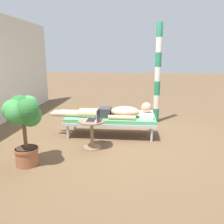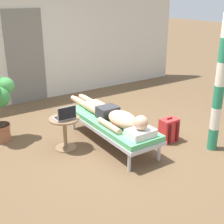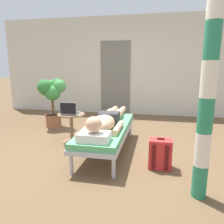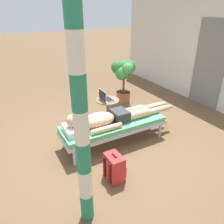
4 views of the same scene
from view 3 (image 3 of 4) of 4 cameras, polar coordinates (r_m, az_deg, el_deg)
The scene contains 10 objects.
ground_plane at distance 3.52m, azimuth -1.85°, elevation -10.50°, with size 40.00×40.00×0.00m, color brown.
house_wall_back at distance 6.21m, azimuth 4.85°, elevation 11.98°, with size 7.60×0.20×2.70m, color beige.
house_door_panel at distance 6.17m, azimuth 0.90°, elevation 8.95°, with size 0.84×0.03×2.04m, color slate.
lounge_chair at distance 3.47m, azimuth -1.29°, elevation -4.79°, with size 0.65×1.91×0.42m.
person_reclining at distance 3.37m, azimuth -1.55°, elevation -2.32°, with size 0.53×2.17×0.32m.
side_table at distance 3.93m, azimuth -10.71°, elevation -2.86°, with size 0.48×0.48×0.52m.
laptop at distance 3.83m, azimuth -11.13°, elevation 0.22°, with size 0.31×0.24×0.23m.
backpack at distance 3.01m, azimuth 12.63°, elevation -10.78°, with size 0.30×0.26×0.42m.
potted_plant at distance 4.97m, azimuth -15.65°, elevation 4.71°, with size 0.63×0.56×1.09m.
porch_post at distance 2.25m, azimuth 24.30°, elevation 7.89°, with size 0.15×0.15×2.46m.
Camera 3 is at (0.77, -3.16, 1.35)m, focal length 34.46 mm.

